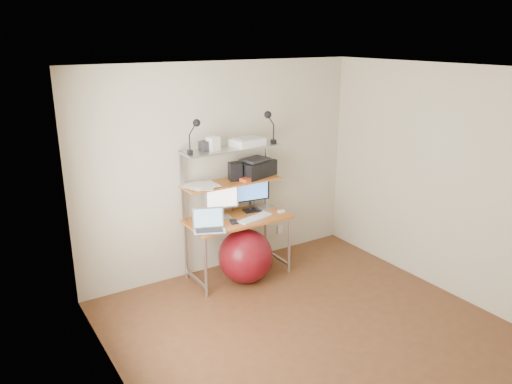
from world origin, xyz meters
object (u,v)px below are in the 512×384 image
monitor_black (250,191)px  monitor_silver (222,198)px  printer (255,168)px  laptop (209,226)px  exercise_ball (245,256)px

monitor_black → monitor_silver: bearing=-169.5°
monitor_black → printer: bearing=33.4°
printer → laptop: bearing=-172.4°
monitor_black → printer: printer is taller
laptop → printer: bearing=44.5°
laptop → exercise_ball: bearing=20.3°
monitor_silver → exercise_ball: bearing=-51.7°
monitor_silver → printer: (0.50, 0.07, 0.28)m
monitor_silver → laptop: (-0.31, -0.27, -0.18)m
printer → monitor_silver: bearing=172.3°
monitor_silver → laptop: bearing=-127.3°
monitor_black → printer: (0.10, 0.05, 0.26)m
laptop → printer: 0.99m
monitor_silver → monitor_black: 0.40m
exercise_ball → laptop: bearing=178.5°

